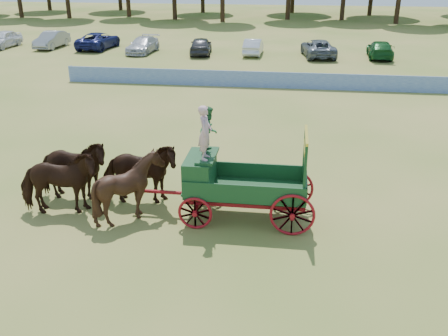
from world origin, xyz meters
TOP-DOWN VIEW (x-y plane):
  - ground at (0.00, 0.00)m, footprint 160.00×160.00m
  - horse_lead_left at (-6.23, -0.37)m, footprint 2.83×1.70m
  - horse_lead_right at (-6.23, 0.73)m, footprint 2.73×1.41m
  - horse_wheel_left at (-3.83, -0.37)m, footprint 2.07×1.85m
  - horse_wheel_right at (-3.83, 0.73)m, footprint 2.77×1.53m
  - farm_dray at (-0.87, 0.19)m, footprint 6.00×2.00m
  - sponsor_banner at (-1.00, 18.00)m, footprint 26.00×0.08m
  - parked_cars at (-9.05, 30.09)m, footprint 36.59×7.02m

SIDE VIEW (x-z plane):
  - ground at x=0.00m, z-range 0.00..0.00m
  - sponsor_banner at x=-1.00m, z-range 0.00..1.05m
  - parked_cars at x=-9.05m, z-range -0.05..1.52m
  - horse_lead_left at x=-6.23m, z-range 0.00..2.23m
  - horse_lead_right at x=-6.23m, z-range 0.00..2.23m
  - horse_wheel_right at x=-3.83m, z-range 0.00..2.23m
  - horse_wheel_left at x=-3.83m, z-range 0.00..2.23m
  - farm_dray at x=-0.87m, z-range -0.29..3.56m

